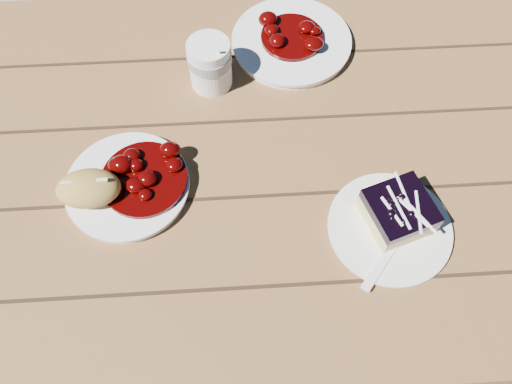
{
  "coord_description": "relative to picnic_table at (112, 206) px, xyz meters",
  "views": [
    {
      "loc": [
        0.27,
        -0.47,
        1.51
      ],
      "look_at": [
        0.29,
        -0.1,
        0.81
      ],
      "focal_mm": 35.0,
      "sensor_mm": 36.0,
      "label": 1
    }
  ],
  "objects": [
    {
      "name": "blueberry_cake",
      "position": [
        0.52,
        -0.14,
        0.2
      ],
      "size": [
        0.12,
        0.12,
        0.06
      ],
      "rotation": [
        0.0,
        0.0,
        0.32
      ],
      "color": "#DCC778",
      "rests_on": "dessert_plate"
    },
    {
      "name": "coffee_cup",
      "position": [
        0.22,
        0.18,
        0.21
      ],
      "size": [
        0.08,
        0.08,
        0.1
      ],
      "primitive_type": "cylinder",
      "color": "white",
      "rests_on": "picnic_table"
    },
    {
      "name": "picnic_table",
      "position": [
        0.0,
        0.0,
        0.0
      ],
      "size": [
        2.0,
        1.55,
        0.75
      ],
      "color": "brown",
      "rests_on": "ground"
    },
    {
      "name": "main_plate",
      "position": [
        0.07,
        -0.05,
        0.17
      ],
      "size": [
        0.21,
        0.21,
        0.02
      ],
      "primitive_type": "cylinder",
      "color": "white",
      "rests_on": "picnic_table"
    },
    {
      "name": "second_stew",
      "position": [
        0.39,
        0.27,
        0.2
      ],
      "size": [
        0.13,
        0.13,
        0.04
      ],
      "primitive_type": null,
      "color": "#3D0202",
      "rests_on": "second_plate"
    },
    {
      "name": "bread_roll",
      "position": [
        0.02,
        -0.07,
        0.2
      ],
      "size": [
        0.11,
        0.07,
        0.05
      ],
      "primitive_type": "ellipsoid",
      "rotation": [
        0.0,
        0.0,
        0.03
      ],
      "color": "#B39144",
      "rests_on": "main_plate"
    },
    {
      "name": "second_plate",
      "position": [
        0.39,
        0.27,
        0.17
      ],
      "size": [
        0.24,
        0.24,
        0.02
      ],
      "primitive_type": "cylinder",
      "color": "white",
      "rests_on": "picnic_table"
    },
    {
      "name": "dessert_plate",
      "position": [
        0.51,
        -0.16,
        0.17
      ],
      "size": [
        0.2,
        0.2,
        0.01
      ],
      "primitive_type": "cylinder",
      "color": "white",
      "rests_on": "picnic_table"
    },
    {
      "name": "fork_dessert",
      "position": [
        0.49,
        -0.21,
        0.17
      ],
      "size": [
        0.12,
        0.14,
        0.0
      ],
      "primitive_type": null,
      "rotation": [
        0.0,
        0.0,
        -0.69
      ],
      "color": "white",
      "rests_on": "dessert_plate"
    },
    {
      "name": "goulash_stew",
      "position": [
        0.1,
        -0.05,
        0.2
      ],
      "size": [
        0.15,
        0.15,
        0.04
      ],
      "primitive_type": null,
      "color": "#3D0202",
      "rests_on": "main_plate"
    },
    {
      "name": "ground",
      "position": [
        0.0,
        0.0,
        -0.59
      ],
      "size": [
        60.0,
        60.0,
        0.0
      ],
      "primitive_type": "plane",
      "color": "gray",
      "rests_on": "ground"
    }
  ]
}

